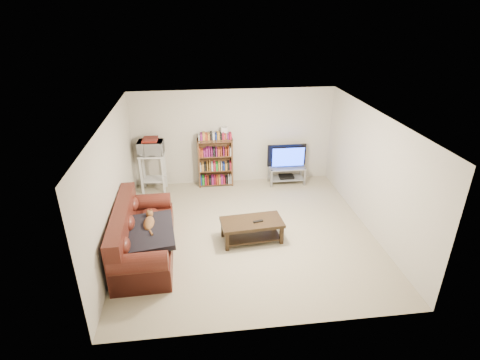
{
  "coord_description": "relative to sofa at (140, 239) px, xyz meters",
  "views": [
    {
      "loc": [
        -0.94,
        -6.39,
        4.23
      ],
      "look_at": [
        -0.1,
        0.4,
        1.0
      ],
      "focal_mm": 28.0,
      "sensor_mm": 36.0,
      "label": 1
    }
  ],
  "objects": [
    {
      "name": "sofa",
      "position": [
        0.0,
        0.0,
        0.0
      ],
      "size": [
        1.04,
        2.29,
        0.97
      ],
      "rotation": [
        0.0,
        0.0,
        0.03
      ],
      "color": "#4C1C13",
      "rests_on": "floor"
    },
    {
      "name": "bookshelf",
      "position": [
        1.57,
        2.78,
        0.31
      ],
      "size": [
        0.86,
        0.27,
        1.25
      ],
      "rotation": [
        0.0,
        0.0,
        -0.0
      ],
      "color": "#4E311B",
      "rests_on": "floor"
    },
    {
      "name": "microwave",
      "position": [
        0.03,
        2.67,
        0.79
      ],
      "size": [
        0.62,
        0.44,
        0.33
      ],
      "primitive_type": "imported",
      "rotation": [
        0.0,
        0.0,
        -0.06
      ],
      "color": "silver",
      "rests_on": "microwave_stand"
    },
    {
      "name": "wall_right",
      "position": [
        4.56,
        0.48,
        0.86
      ],
      "size": [
        0.0,
        5.0,
        5.0
      ],
      "primitive_type": "plane",
      "rotation": [
        1.57,
        0.0,
        -1.57
      ],
      "color": "beige",
      "rests_on": "ground"
    },
    {
      "name": "dvd_player",
      "position": [
        3.38,
        2.65,
        -0.15
      ],
      "size": [
        0.37,
        0.26,
        0.06
      ],
      "primitive_type": "cube",
      "rotation": [
        0.0,
        0.0,
        -0.0
      ],
      "color": "black",
      "rests_on": "tv_stand"
    },
    {
      "name": "tv_stand",
      "position": [
        3.38,
        2.65,
        -0.02
      ],
      "size": [
        0.92,
        0.41,
        0.46
      ],
      "rotation": [
        0.0,
        0.0,
        -0.0
      ],
      "color": "#999EA3",
      "rests_on": "floor"
    },
    {
      "name": "wall_front",
      "position": [
        2.06,
        -2.02,
        0.86
      ],
      "size": [
        5.0,
        0.0,
        5.0
      ],
      "primitive_type": "plane",
      "rotation": [
        -1.57,
        0.0,
        0.0
      ],
      "color": "beige",
      "rests_on": "ground"
    },
    {
      "name": "television",
      "position": [
        3.38,
        2.65,
        0.41
      ],
      "size": [
        0.99,
        0.13,
        0.57
      ],
      "primitive_type": "imported",
      "rotation": [
        0.0,
        0.0,
        3.14
      ],
      "color": "black",
      "rests_on": "tv_stand"
    },
    {
      "name": "coffee_table",
      "position": [
        2.1,
        0.21,
        -0.03
      ],
      "size": [
        1.23,
        0.69,
        0.43
      ],
      "rotation": [
        0.0,
        0.0,
        0.08
      ],
      "color": "black",
      "rests_on": "floor"
    },
    {
      "name": "game_boxes",
      "position": [
        0.03,
        2.67,
        0.98
      ],
      "size": [
        0.37,
        0.33,
        0.05
      ],
      "primitive_type": "cube",
      "rotation": [
        0.0,
        0.0,
        -0.06
      ],
      "color": "maroon",
      "rests_on": "microwave"
    },
    {
      "name": "shelf_clutter",
      "position": [
        1.67,
        2.8,
        1.02
      ],
      "size": [
        0.63,
        0.19,
        0.28
      ],
      "rotation": [
        0.0,
        0.0,
        -0.0
      ],
      "color": "silver",
      "rests_on": "bookshelf"
    },
    {
      "name": "ceiling",
      "position": [
        2.06,
        0.48,
        2.06
      ],
      "size": [
        5.0,
        5.0,
        0.0
      ],
      "primitive_type": "plane",
      "rotation": [
        3.14,
        0.0,
        0.0
      ],
      "color": "white",
      "rests_on": "ground"
    },
    {
      "name": "wall_back",
      "position": [
        2.06,
        2.98,
        0.86
      ],
      "size": [
        5.0,
        0.0,
        5.0
      ],
      "primitive_type": "plane",
      "rotation": [
        1.57,
        0.0,
        0.0
      ],
      "color": "beige",
      "rests_on": "ground"
    },
    {
      "name": "microwave_stand",
      "position": [
        0.03,
        2.67,
        0.28
      ],
      "size": [
        0.63,
        0.47,
        0.96
      ],
      "rotation": [
        0.0,
        0.0,
        -0.06
      ],
      "color": "silver",
      "rests_on": "floor"
    },
    {
      "name": "remote",
      "position": [
        2.22,
        0.16,
        0.11
      ],
      "size": [
        0.2,
        0.1,
        0.02
      ],
      "primitive_type": "cube",
      "rotation": [
        0.0,
        0.0,
        0.23
      ],
      "color": "black",
      "rests_on": "coffee_table"
    },
    {
      "name": "floor",
      "position": [
        2.06,
        0.48,
        -0.34
      ],
      "size": [
        5.0,
        5.0,
        0.0
      ],
      "primitive_type": "plane",
      "color": "tan",
      "rests_on": "ground"
    },
    {
      "name": "blanket",
      "position": [
        0.19,
        -0.15,
        0.23
      ],
      "size": [
        0.99,
        1.22,
        0.19
      ],
      "primitive_type": "cube",
      "rotation": [
        0.05,
        -0.04,
        0.11
      ],
      "color": "black",
      "rests_on": "sofa"
    },
    {
      "name": "cat",
      "position": [
        0.19,
        0.06,
        0.29
      ],
      "size": [
        0.26,
        0.62,
        0.19
      ],
      "primitive_type": null,
      "rotation": [
        0.0,
        0.0,
        0.03
      ],
      "color": "brown",
      "rests_on": "sofa"
    },
    {
      "name": "wall_left",
      "position": [
        -0.44,
        0.48,
        0.86
      ],
      "size": [
        0.0,
        5.0,
        5.0
      ],
      "primitive_type": "plane",
      "rotation": [
        1.57,
        0.0,
        1.57
      ],
      "color": "beige",
      "rests_on": "ground"
    }
  ]
}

